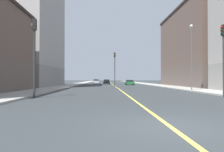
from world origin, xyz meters
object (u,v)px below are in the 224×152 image
car_black (107,82)px  building_right_midblock (31,31)px  building_left_mid (199,48)px  street_lamp_left_near (191,51)px  traffic_light_left_near (223,50)px  car_silver (96,82)px  traffic_light_median_far (115,65)px  traffic_light_right_near (34,47)px  car_green (130,82)px

car_black → building_right_midblock: bearing=-130.2°
building_left_mid → street_lamp_left_near: bearing=-118.0°
building_left_mid → car_black: bearing=134.7°
street_lamp_left_near → traffic_light_left_near: bearing=-96.7°
building_left_mid → car_silver: bearing=130.9°
traffic_light_left_near → traffic_light_median_far: traffic_light_median_far is taller
traffic_light_right_near → traffic_light_median_far: (7.58, 24.10, 0.22)m
traffic_light_right_near → car_black: bearing=81.7°
street_lamp_left_near → building_right_midblock: bearing=148.6°
traffic_light_right_near → car_green: size_ratio=1.37×
street_lamp_left_near → traffic_light_median_far: bearing=119.8°
car_black → traffic_light_median_far: bearing=-85.3°
traffic_light_left_near → car_black: 42.95m
traffic_light_left_near → street_lamp_left_near: size_ratio=0.73×
building_right_midblock → car_black: 25.33m
street_lamp_left_near → car_green: street_lamp_left_near is taller
car_black → building_left_mid: bearing=-45.3°
traffic_light_left_near → building_right_midblock: bearing=135.2°
traffic_light_right_near → car_green: 37.08m
building_left_mid → car_silver: size_ratio=5.27×
traffic_light_median_far → car_green: bearing=68.7°
car_green → car_black: bearing=129.8°
building_left_mid → car_black: size_ratio=5.00×
building_left_mid → street_lamp_left_near: building_left_mid is taller
traffic_light_right_near → traffic_light_median_far: traffic_light_median_far is taller
car_silver → street_lamp_left_near: bearing=-71.1°
traffic_light_right_near → traffic_light_median_far: bearing=72.5°
building_left_mid → traffic_light_median_far: size_ratio=3.28×
building_right_midblock → street_lamp_left_near: building_right_midblock is taller
street_lamp_left_near → car_silver: bearing=108.9°
car_black → traffic_light_right_near: bearing=-98.3°
car_silver → building_right_midblock: bearing=-116.2°
building_right_midblock → car_green: (20.67, 10.89, -10.21)m
traffic_light_median_far → car_green: traffic_light_median_far is taller
traffic_light_left_near → car_silver: 49.81m
traffic_light_right_near → traffic_light_median_far: 25.27m
car_silver → building_left_mid: bearing=-49.1°
building_left_mid → car_silver: (-21.34, 24.65, -6.99)m
traffic_light_median_far → car_black: (-1.46, 17.71, -3.64)m
street_lamp_left_near → car_black: size_ratio=1.85×
building_left_mid → car_green: size_ratio=4.79×
building_right_midblock → car_silver: building_right_midblock is taller
building_left_mid → street_lamp_left_near: size_ratio=2.71×
car_green → street_lamp_left_near: bearing=-80.0°
building_left_mid → traffic_light_median_far: (-16.71, 0.64, -3.36)m
building_right_midblock → traffic_light_median_far: bearing=0.0°
traffic_light_right_near → building_left_mid: bearing=44.0°
building_left_mid → car_green: (-12.48, 11.51, -7.04)m
car_silver → car_green: 15.85m
building_left_mid → traffic_light_median_far: bearing=177.8°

